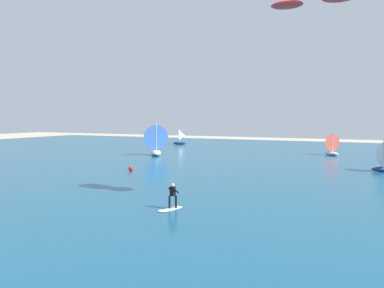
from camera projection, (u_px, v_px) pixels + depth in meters
name	position (u px, v px, depth m)	size (l,w,h in m)	color
ocean	(286.00, 161.00, 52.87)	(160.00, 90.00, 0.10)	navy
kitesurfer	(171.00, 200.00, 25.08)	(1.01, 2.03, 1.67)	white
sailboat_heeled_over	(330.00, 144.00, 60.58)	(3.27, 3.30, 3.72)	silver
sailboat_near_shore	(156.00, 140.00, 60.62)	(4.44, 4.77, 5.30)	silver
sailboat_far_left	(182.00, 137.00, 84.27)	(3.13, 2.79, 3.50)	navy
marker_buoy	(131.00, 169.00, 42.87)	(0.53, 0.53, 0.53)	red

